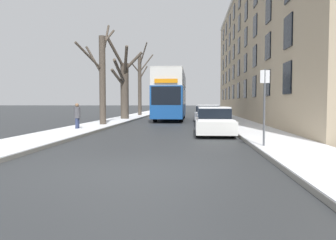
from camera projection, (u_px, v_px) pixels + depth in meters
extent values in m
plane|color=#303335|center=(129.00, 172.00, 7.86)|extent=(320.00, 320.00, 0.00)
cube|color=gray|center=(158.00, 111.00, 61.00)|extent=(2.60, 130.00, 0.13)
cube|color=white|center=(158.00, 110.00, 61.00)|extent=(2.57, 130.00, 0.03)
cube|color=gray|center=(211.00, 111.00, 60.25)|extent=(2.60, 130.00, 0.13)
cube|color=white|center=(211.00, 110.00, 60.25)|extent=(2.57, 130.00, 0.03)
cube|color=tan|center=(284.00, 48.00, 33.41)|extent=(9.00, 45.07, 14.40)
cube|color=black|center=(287.00, 78.00, 16.44)|extent=(0.08, 1.40, 1.61)
cube|color=black|center=(267.00, 83.00, 20.83)|extent=(0.08, 1.40, 1.61)
cube|color=black|center=(254.00, 86.00, 25.21)|extent=(0.08, 1.40, 1.61)
cube|color=black|center=(245.00, 89.00, 29.60)|extent=(0.08, 1.40, 1.61)
cube|color=black|center=(238.00, 91.00, 33.99)|extent=(0.08, 1.40, 1.61)
cube|color=black|center=(233.00, 92.00, 38.38)|extent=(0.08, 1.40, 1.61)
cube|color=black|center=(229.00, 93.00, 42.76)|extent=(0.08, 1.40, 1.61)
cube|color=black|center=(226.00, 94.00, 47.15)|extent=(0.08, 1.40, 1.61)
cube|color=black|center=(223.00, 95.00, 51.54)|extent=(0.08, 1.40, 1.61)
cube|color=black|center=(288.00, 32.00, 16.31)|extent=(0.08, 1.40, 1.61)
cube|color=black|center=(268.00, 47.00, 20.70)|extent=(0.08, 1.40, 1.61)
cube|color=black|center=(255.00, 56.00, 25.09)|extent=(0.08, 1.40, 1.61)
cube|color=black|center=(245.00, 63.00, 29.48)|extent=(0.08, 1.40, 1.61)
cube|color=black|center=(239.00, 68.00, 33.86)|extent=(0.08, 1.40, 1.61)
cube|color=black|center=(233.00, 72.00, 38.25)|extent=(0.08, 1.40, 1.61)
cube|color=black|center=(229.00, 75.00, 42.64)|extent=(0.08, 1.40, 1.61)
cube|color=black|center=(226.00, 78.00, 47.03)|extent=(0.08, 1.40, 1.61)
cube|color=black|center=(223.00, 80.00, 51.41)|extent=(0.08, 1.40, 1.61)
cube|color=black|center=(268.00, 10.00, 20.58)|extent=(0.08, 1.40, 1.61)
cube|color=black|center=(255.00, 26.00, 24.96)|extent=(0.08, 1.40, 1.61)
cube|color=black|center=(246.00, 37.00, 29.35)|extent=(0.08, 1.40, 1.61)
cube|color=black|center=(239.00, 46.00, 33.74)|extent=(0.08, 1.40, 1.61)
cube|color=black|center=(234.00, 52.00, 38.13)|extent=(0.08, 1.40, 1.61)
cube|color=black|center=(229.00, 57.00, 42.51)|extent=(0.08, 1.40, 1.61)
cube|color=black|center=(226.00, 62.00, 46.90)|extent=(0.08, 1.40, 1.61)
cube|color=black|center=(223.00, 65.00, 51.29)|extent=(0.08, 1.40, 1.61)
cube|color=black|center=(246.00, 11.00, 29.23)|extent=(0.08, 1.40, 1.61)
cube|color=black|center=(239.00, 23.00, 33.61)|extent=(0.08, 1.40, 1.61)
cube|color=black|center=(234.00, 32.00, 38.00)|extent=(0.08, 1.40, 1.61)
cube|color=black|center=(230.00, 40.00, 42.39)|extent=(0.08, 1.40, 1.61)
cube|color=black|center=(226.00, 45.00, 46.78)|extent=(0.08, 1.40, 1.61)
cube|color=black|center=(223.00, 50.00, 51.16)|extent=(0.08, 1.40, 1.61)
cube|color=black|center=(239.00, 0.00, 33.49)|extent=(0.08, 1.40, 1.61)
cube|color=black|center=(234.00, 12.00, 37.88)|extent=(0.08, 1.40, 1.61)
cube|color=black|center=(230.00, 21.00, 42.26)|extent=(0.08, 1.40, 1.61)
cube|color=black|center=(226.00, 29.00, 46.65)|extent=(0.08, 1.40, 1.61)
cube|color=black|center=(223.00, 35.00, 51.04)|extent=(0.08, 1.40, 1.61)
cylinder|color=#4C4238|center=(102.00, 82.00, 22.25)|extent=(0.43, 0.43, 6.15)
cylinder|color=#4C4238|center=(106.00, 42.00, 22.95)|extent=(0.17, 1.84, 2.74)
cylinder|color=#4C4238|center=(108.00, 38.00, 22.77)|extent=(0.64, 1.55, 1.37)
cylinder|color=#4C4238|center=(89.00, 57.00, 21.24)|extent=(1.32, 2.11, 1.66)
cylinder|color=#4C4238|center=(94.00, 61.00, 22.16)|extent=(1.21, 0.27, 1.99)
cylinder|color=#4C4238|center=(125.00, 92.00, 29.97)|extent=(0.74, 0.74, 5.21)
cylinder|color=#4C4238|center=(133.00, 61.00, 29.74)|extent=(1.81, 0.31, 1.78)
cylinder|color=#4C4238|center=(126.00, 62.00, 28.91)|extent=(0.91, 2.09, 2.69)
cylinder|color=#4C4238|center=(118.00, 78.00, 29.21)|extent=(1.13, 1.73, 1.63)
cylinder|color=#4C4238|center=(116.00, 53.00, 28.83)|extent=(1.44, 2.31, 2.79)
cylinder|color=#4C4238|center=(120.00, 72.00, 28.47)|extent=(0.53, 3.02, 2.02)
cylinder|color=#4C4238|center=(140.00, 86.00, 38.38)|extent=(0.42, 0.42, 7.11)
cylinder|color=#4C4238|center=(143.00, 54.00, 37.49)|extent=(1.24, 1.51, 2.58)
cylinder|color=#4C4238|center=(143.00, 72.00, 38.52)|extent=(0.99, 0.70, 1.60)
cylinder|color=#4C4238|center=(146.00, 63.00, 38.48)|extent=(1.65, 0.79, 2.17)
cylinder|color=#4C4238|center=(135.00, 68.00, 37.88)|extent=(1.03, 1.02, 1.24)
cube|color=#194C99|center=(171.00, 102.00, 31.04)|extent=(2.57, 11.30, 2.64)
cube|color=silver|center=(171.00, 81.00, 30.93)|extent=(2.52, 11.07, 1.40)
cube|color=silver|center=(171.00, 73.00, 30.89)|extent=(2.52, 11.07, 0.12)
cube|color=black|center=(171.00, 97.00, 31.01)|extent=(2.60, 9.94, 1.37)
cube|color=black|center=(171.00, 80.00, 30.92)|extent=(2.60, 9.94, 1.06)
cube|color=black|center=(166.00, 96.00, 25.40)|extent=(2.32, 0.06, 1.44)
cube|color=orange|center=(166.00, 81.00, 25.33)|extent=(1.80, 0.05, 0.32)
cylinder|color=black|center=(155.00, 115.00, 27.81)|extent=(0.30, 1.10, 1.10)
cylinder|color=black|center=(181.00, 115.00, 27.64)|extent=(0.30, 1.10, 1.10)
cylinder|color=black|center=(162.00, 113.00, 34.33)|extent=(0.30, 1.10, 1.10)
cylinder|color=black|center=(183.00, 113.00, 34.16)|extent=(0.30, 1.10, 1.10)
cube|color=silver|center=(214.00, 125.00, 16.77)|extent=(1.86, 4.47, 0.62)
cube|color=black|center=(214.00, 114.00, 16.92)|extent=(1.60, 2.23, 0.56)
cube|color=white|center=(214.00, 108.00, 16.90)|extent=(1.57, 2.12, 0.07)
cube|color=white|center=(216.00, 120.00, 15.18)|extent=(1.68, 1.17, 0.06)
cylinder|color=black|center=(198.00, 131.00, 15.51)|extent=(0.20, 0.60, 0.60)
cylinder|color=black|center=(233.00, 131.00, 15.39)|extent=(0.20, 0.60, 0.60)
cylinder|color=black|center=(197.00, 127.00, 18.18)|extent=(0.20, 0.60, 0.60)
cylinder|color=black|center=(227.00, 127.00, 18.05)|extent=(0.20, 0.60, 0.60)
cube|color=slate|center=(208.00, 119.00, 23.21)|extent=(1.70, 4.57, 0.64)
cube|color=black|center=(208.00, 110.00, 23.36)|extent=(1.46, 2.29, 0.61)
cube|color=white|center=(208.00, 105.00, 23.34)|extent=(1.43, 2.17, 0.06)
cube|color=white|center=(209.00, 115.00, 21.57)|extent=(1.53, 1.19, 0.05)
cylinder|color=black|center=(198.00, 122.00, 21.91)|extent=(0.20, 0.67, 0.67)
cylinder|color=black|center=(220.00, 122.00, 21.80)|extent=(0.20, 0.67, 0.67)
cylinder|color=black|center=(197.00, 120.00, 24.64)|extent=(0.20, 0.67, 0.67)
cylinder|color=black|center=(217.00, 120.00, 24.53)|extent=(0.20, 0.67, 0.67)
cube|color=#9EA3AD|center=(205.00, 116.00, 28.67)|extent=(1.84, 4.01, 0.60)
cube|color=black|center=(205.00, 109.00, 28.80)|extent=(1.58, 2.00, 0.56)
cube|color=white|center=(205.00, 106.00, 28.78)|extent=(1.54, 1.90, 0.08)
cube|color=white|center=(206.00, 113.00, 27.24)|extent=(1.65, 1.05, 0.07)
cylinder|color=black|center=(196.00, 118.00, 27.54)|extent=(0.20, 0.63, 0.63)
cylinder|color=black|center=(215.00, 118.00, 27.42)|extent=(0.20, 0.63, 0.63)
cylinder|color=black|center=(196.00, 117.00, 29.94)|extent=(0.20, 0.63, 0.63)
cylinder|color=black|center=(213.00, 117.00, 29.81)|extent=(0.20, 0.63, 0.63)
cube|color=white|center=(175.00, 105.00, 48.13)|extent=(2.09, 5.44, 2.11)
cube|color=black|center=(174.00, 102.00, 45.41)|extent=(1.84, 0.06, 0.93)
cylinder|color=black|center=(168.00, 112.00, 46.52)|extent=(0.22, 0.68, 0.68)
cylinder|color=black|center=(181.00, 112.00, 46.38)|extent=(0.22, 0.68, 0.68)
cylinder|color=black|center=(170.00, 111.00, 49.99)|extent=(0.22, 0.68, 0.68)
cylinder|color=black|center=(182.00, 111.00, 49.85)|extent=(0.22, 0.68, 0.68)
cylinder|color=navy|center=(77.00, 125.00, 18.75)|extent=(0.17, 0.17, 0.75)
cylinder|color=navy|center=(78.00, 125.00, 18.91)|extent=(0.17, 0.17, 0.75)
cylinder|color=#47474C|center=(77.00, 113.00, 18.79)|extent=(0.35, 0.35, 0.65)
sphere|color=#8C6647|center=(77.00, 105.00, 18.77)|extent=(0.21, 0.21, 0.21)
cylinder|color=#4C4F54|center=(264.00, 110.00, 11.30)|extent=(0.07, 0.07, 2.80)
cube|color=silver|center=(265.00, 77.00, 11.22)|extent=(0.32, 0.02, 0.44)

